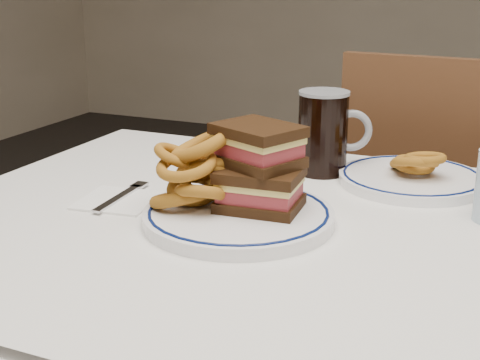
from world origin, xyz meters
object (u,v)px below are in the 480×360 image
at_px(chair_far, 433,219).
at_px(reuben_sandwich, 259,167).
at_px(beer_mug, 325,132).
at_px(far_plate, 411,178).
at_px(main_plate, 238,216).

relative_size(chair_far, reuben_sandwich, 6.19).
bearing_deg(beer_mug, reuben_sandwich, -94.57).
bearing_deg(far_plate, main_plate, -124.44).
bearing_deg(main_plate, chair_far, 76.35).
relative_size(main_plate, reuben_sandwich, 1.92).
bearing_deg(far_plate, reuben_sandwich, -124.55).
distance_m(beer_mug, far_plate, 0.18).
bearing_deg(reuben_sandwich, chair_far, 77.25).
xyz_separation_m(chair_far, reuben_sandwich, (-0.17, -0.76, 0.33)).
bearing_deg(reuben_sandwich, far_plate, 55.45).
bearing_deg(chair_far, beer_mug, -107.02).
bearing_deg(main_plate, far_plate, 55.56).
bearing_deg(reuben_sandwich, beer_mug, 85.43).
distance_m(chair_far, main_plate, 0.86).
relative_size(chair_far, beer_mug, 6.01).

